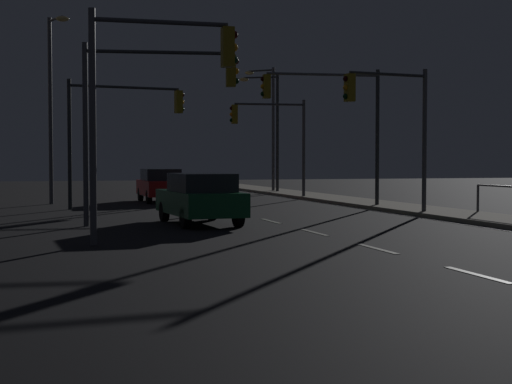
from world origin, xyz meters
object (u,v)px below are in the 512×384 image
object	(u,v)px
street_lamp_across_street	(52,95)
traffic_light_far_center	(328,108)
traffic_light_mid_right	(156,81)
traffic_light_overhead_east	(390,111)
car_oncoming	(161,185)
traffic_light_far_left	(122,118)
street_lamp_corner	(271,120)
car	(200,198)
street_lamp_mid_block	(269,117)
traffic_light_mid_left	(271,128)
traffic_light_near_left	(153,97)

from	to	relation	value
street_lamp_across_street	traffic_light_far_center	bearing A→B (deg)	-29.96
traffic_light_mid_right	traffic_light_overhead_east	bearing A→B (deg)	35.49
car_oncoming	street_lamp_across_street	distance (m)	6.49
car_oncoming	traffic_light_far_center	world-z (taller)	traffic_light_far_center
traffic_light_mid_right	traffic_light_far_left	bearing A→B (deg)	87.33
traffic_light_overhead_east	traffic_light_far_left	distance (m)	11.13
traffic_light_overhead_east	street_lamp_corner	size ratio (longest dim) A/B	0.73
traffic_light_far_center	traffic_light_overhead_east	bearing A→B (deg)	-83.13
car	street_lamp_mid_block	size ratio (longest dim) A/B	0.60
traffic_light_far_left	traffic_light_mid_left	xyz separation A→B (m)	(8.03, 5.39, -0.11)
traffic_light_overhead_east	traffic_light_near_left	distance (m)	8.72
street_lamp_mid_block	street_lamp_corner	size ratio (longest dim) A/B	1.08
car_oncoming	street_lamp_mid_block	distance (m)	12.29
traffic_light_overhead_east	street_lamp_mid_block	xyz separation A→B (m)	(1.65, 20.05, 0.92)
traffic_light_far_left	street_lamp_corner	distance (m)	15.58
car	street_lamp_corner	size ratio (longest dim) A/B	0.65
traffic_light_far_center	street_lamp_corner	xyz separation A→B (m)	(2.00, 14.41, 0.26)
traffic_light_far_left	traffic_light_mid_right	world-z (taller)	traffic_light_mid_right
traffic_light_overhead_east	traffic_light_near_left	xyz separation A→B (m)	(-8.57, -1.62, 0.17)
traffic_light_mid_right	traffic_light_near_left	bearing A→B (deg)	82.51
traffic_light_far_center	street_lamp_mid_block	distance (m)	15.64
street_lamp_corner	street_lamp_mid_block	bearing A→B (deg)	79.16
car	street_lamp_mid_block	distance (m)	23.63
street_lamp_across_street	traffic_light_overhead_east	bearing A→B (deg)	-43.65
traffic_light_far_left	traffic_light_mid_right	distance (m)	13.68
traffic_light_far_left	car_oncoming	bearing A→B (deg)	62.80
car	street_lamp_mid_block	bearing A→B (deg)	67.87
car	street_lamp_mid_block	world-z (taller)	street_lamp_mid_block
car	traffic_light_mid_right	xyz separation A→B (m)	(-2.08, -5.02, 3.00)
car	traffic_light_near_left	bearing A→B (deg)	-177.23
traffic_light_far_left	traffic_light_far_center	xyz separation A→B (m)	(8.03, -2.51, 0.38)
car_oncoming	street_lamp_mid_block	bearing A→B (deg)	47.02
traffic_light_far_left	street_lamp_mid_block	bearing A→B (deg)	51.71
traffic_light_far_left	car	bearing A→B (deg)	-80.49
car_oncoming	traffic_light_overhead_east	world-z (taller)	traffic_light_overhead_east
traffic_light_near_left	street_lamp_corner	size ratio (longest dim) A/B	0.78
traffic_light_mid_left	traffic_light_mid_right	distance (m)	20.93
street_lamp_mid_block	car	bearing A→B (deg)	-112.13
car	traffic_light_mid_left	world-z (taller)	traffic_light_mid_left
traffic_light_far_center	street_lamp_corner	bearing A→B (deg)	82.09
traffic_light_overhead_east	street_lamp_across_street	world-z (taller)	street_lamp_across_street
car_oncoming	traffic_light_far_left	bearing A→B (deg)	-117.20
car	traffic_light_far_center	xyz separation A→B (m)	(6.58, 6.13, 3.30)
car_oncoming	street_lamp_corner	size ratio (longest dim) A/B	0.63
car	street_lamp_corner	distance (m)	22.55
street_lamp_corner	traffic_light_mid_left	bearing A→B (deg)	-107.10
car_oncoming	traffic_light_near_left	xyz separation A→B (m)	(-2.26, -13.13, 3.06)
traffic_light_near_left	car	bearing A→B (deg)	2.77
traffic_light_overhead_east	traffic_light_far_center	size ratio (longest dim) A/B	0.91
traffic_light_near_left	car_oncoming	bearing A→B (deg)	80.25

